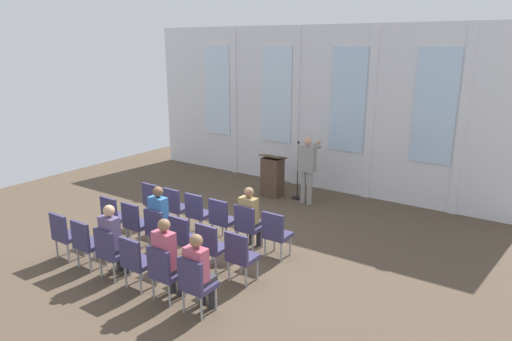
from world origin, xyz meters
TOP-DOWN VIEW (x-y plane):
  - ground_plane at (0.00, 0.00)m, footprint 14.25×14.25m
  - rear_partition at (0.03, 5.00)m, footprint 10.96×0.14m
  - speaker at (0.66, 3.62)m, footprint 0.52×0.69m
  - mic_stand at (0.26, 3.83)m, footprint 0.28×0.28m
  - lectern at (-0.39, 3.63)m, footprint 0.60×0.48m
  - chair_r0_c0 at (-1.64, 0.52)m, footprint 0.46×0.44m
  - chair_r0_c1 at (-0.98, 0.52)m, footprint 0.46×0.44m
  - chair_r0_c2 at (-0.33, 0.52)m, footprint 0.46×0.44m
  - chair_r0_c3 at (0.33, 0.52)m, footprint 0.46×0.44m
  - chair_r0_c4 at (0.98, 0.52)m, footprint 0.46×0.44m
  - audience_r0_c4 at (0.98, 0.61)m, footprint 0.36×0.39m
  - chair_r0_c5 at (1.64, 0.52)m, footprint 0.46×0.44m
  - chair_r1_c0 at (-1.64, -0.62)m, footprint 0.46×0.44m
  - chair_r1_c1 at (-0.98, -0.62)m, footprint 0.46×0.44m
  - chair_r1_c2 at (-0.33, -0.62)m, footprint 0.46×0.44m
  - audience_r1_c2 at (-0.33, -0.54)m, footprint 0.36×0.39m
  - chair_r1_c3 at (0.33, -0.62)m, footprint 0.46×0.44m
  - chair_r1_c4 at (0.98, -0.62)m, footprint 0.46×0.44m
  - chair_r1_c5 at (1.64, -0.62)m, footprint 0.46×0.44m
  - chair_r2_c0 at (-1.64, -1.76)m, footprint 0.46×0.44m
  - chair_r2_c1 at (-0.98, -1.76)m, footprint 0.46×0.44m
  - chair_r2_c2 at (-0.33, -1.76)m, footprint 0.46×0.44m
  - audience_r2_c2 at (-0.33, -1.68)m, footprint 0.36×0.39m
  - chair_r2_c3 at (0.33, -1.76)m, footprint 0.46×0.44m
  - chair_r2_c4 at (0.98, -1.76)m, footprint 0.46×0.44m
  - audience_r2_c4 at (0.98, -1.69)m, footprint 0.36×0.39m
  - chair_r2_c5 at (1.64, -1.76)m, footprint 0.46×0.44m
  - audience_r2_c5 at (1.64, -1.68)m, footprint 0.36×0.39m

SIDE VIEW (x-z plane):
  - ground_plane at x=0.00m, z-range 0.00..0.00m
  - mic_stand at x=0.26m, z-range -0.44..1.11m
  - chair_r0_c0 at x=-1.64m, z-range 0.06..1.00m
  - chair_r0_c1 at x=-0.98m, z-range 0.06..1.00m
  - chair_r0_c2 at x=-0.33m, z-range 0.06..1.00m
  - chair_r0_c3 at x=0.33m, z-range 0.06..1.00m
  - chair_r0_c4 at x=0.98m, z-range 0.06..1.00m
  - chair_r0_c5 at x=1.64m, z-range 0.06..1.00m
  - chair_r1_c0 at x=-1.64m, z-range 0.06..1.00m
  - chair_r1_c1 at x=-0.98m, z-range 0.06..1.00m
  - chair_r1_c2 at x=-0.33m, z-range 0.06..1.00m
  - chair_r1_c3 at x=0.33m, z-range 0.06..1.00m
  - chair_r1_c4 at x=0.98m, z-range 0.06..1.00m
  - chair_r1_c5 at x=1.64m, z-range 0.06..1.00m
  - chair_r2_c0 at x=-1.64m, z-range 0.06..1.00m
  - chair_r2_c1 at x=-0.98m, z-range 0.06..1.00m
  - chair_r2_c2 at x=-0.33m, z-range 0.06..1.00m
  - chair_r2_c3 at x=0.33m, z-range 0.06..1.00m
  - chair_r2_c4 at x=0.98m, z-range 0.06..1.00m
  - chair_r2_c5 at x=1.64m, z-range 0.06..1.00m
  - lectern at x=-0.39m, z-range -0.03..1.13m
  - audience_r2_c5 at x=1.64m, z-range 0.07..1.36m
  - audience_r0_c4 at x=0.98m, z-range 0.07..1.37m
  - audience_r2_c2 at x=-0.33m, z-range 0.07..1.42m
  - audience_r1_c2 at x=-0.33m, z-range 0.07..1.45m
  - audience_r2_c4 at x=0.98m, z-range 0.07..1.46m
  - speaker at x=0.66m, z-range 0.14..1.88m
  - rear_partition at x=0.03m, z-range 0.02..4.49m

